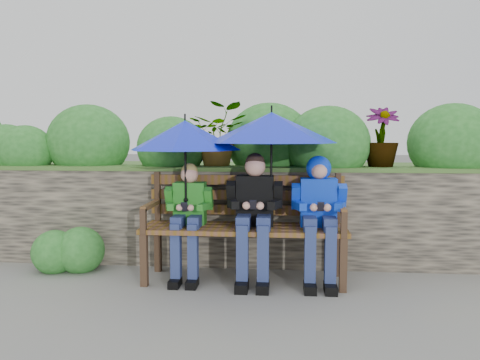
# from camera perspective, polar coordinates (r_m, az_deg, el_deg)

# --- Properties ---
(ground) EXTENTS (60.00, 60.00, 0.00)m
(ground) POSITION_cam_1_polar(r_m,az_deg,el_deg) (4.32, -0.12, -12.78)
(ground) COLOR gray
(ground) RESTS_ON ground
(garden_backdrop) EXTENTS (8.01, 2.87, 1.80)m
(garden_backdrop) POSITION_cam_1_polar(r_m,az_deg,el_deg) (5.72, 1.05, -1.53)
(garden_backdrop) COLOR #2F2D28
(garden_backdrop) RESTS_ON ground
(park_bench) EXTENTS (1.88, 0.55, 0.99)m
(park_bench) POSITION_cam_1_polar(r_m,az_deg,el_deg) (4.41, 0.58, -4.82)
(park_bench) COLOR #3E2B1D
(park_bench) RESTS_ON ground
(boy_left) EXTENTS (0.44, 0.51, 1.09)m
(boy_left) POSITION_cam_1_polar(r_m,az_deg,el_deg) (4.39, -6.34, -4.04)
(boy_left) COLOR #20881F
(boy_left) RESTS_ON ground
(boy_middle) EXTENTS (0.52, 0.60, 1.19)m
(boy_middle) POSITION_cam_1_polar(r_m,az_deg,el_deg) (4.29, 1.76, -3.66)
(boy_middle) COLOR black
(boy_middle) RESTS_ON ground
(boy_right) EXTENTS (0.49, 0.60, 1.17)m
(boy_right) POSITION_cam_1_polar(r_m,az_deg,el_deg) (4.31, 9.60, -3.26)
(boy_right) COLOR blue
(boy_right) RESTS_ON ground
(umbrella_left) EXTENTS (1.04, 1.04, 0.82)m
(umbrella_left) POSITION_cam_1_polar(r_m,az_deg,el_deg) (4.34, -6.70, 5.44)
(umbrella_left) COLOR #0D20D6
(umbrella_left) RESTS_ON ground
(umbrella_right) EXTENTS (1.19, 1.19, 0.87)m
(umbrella_right) POSITION_cam_1_polar(r_m,az_deg,el_deg) (4.29, 3.86, 6.39)
(umbrella_right) COLOR #0D20D6
(umbrella_right) RESTS_ON ground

